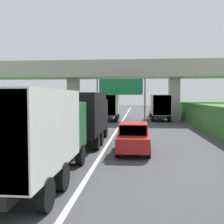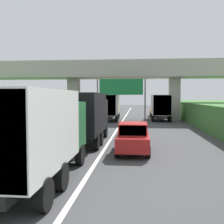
# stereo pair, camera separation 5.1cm
# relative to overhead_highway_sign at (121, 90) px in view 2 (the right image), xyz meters

# --- Properties ---
(lane_centre_stripe) EXTENTS (0.20, 95.46, 0.01)m
(lane_centre_stripe) POSITION_rel_overhead_highway_sign_xyz_m (0.00, -2.47, -4.00)
(lane_centre_stripe) COLOR white
(lane_centre_stripe) RESTS_ON ground
(overpass_bridge) EXTENTS (40.00, 4.80, 7.91)m
(overpass_bridge) POSITION_rel_overhead_highway_sign_xyz_m (0.00, 4.47, 1.98)
(overpass_bridge) COLOR #ADA89E
(overpass_bridge) RESTS_ON ground
(overhead_highway_sign) EXTENTS (5.88, 0.18, 5.41)m
(overhead_highway_sign) POSITION_rel_overhead_highway_sign_xyz_m (0.00, 0.00, 0.00)
(overhead_highway_sign) COLOR slate
(overhead_highway_sign) RESTS_ON ground
(truck_black) EXTENTS (2.44, 7.30, 3.44)m
(truck_black) POSITION_rel_overhead_highway_sign_xyz_m (-1.51, -13.92, -2.07)
(truck_black) COLOR black
(truck_black) RESTS_ON ground
(truck_green) EXTENTS (2.44, 7.30, 3.44)m
(truck_green) POSITION_rel_overhead_highway_sign_xyz_m (-1.63, -22.51, -2.07)
(truck_green) COLOR black
(truck_green) RESTS_ON ground
(truck_yellow) EXTENTS (2.44, 7.30, 3.44)m
(truck_yellow) POSITION_rel_overhead_highway_sign_xyz_m (-1.75, 3.51, -2.07)
(truck_yellow) COLOR black
(truck_yellow) RESTS_ON ground
(truck_white) EXTENTS (2.44, 7.30, 3.44)m
(truck_white) POSITION_rel_overhead_highway_sign_xyz_m (4.99, 4.52, -2.07)
(truck_white) COLOR black
(truck_white) RESTS_ON ground
(car_red) EXTENTS (1.86, 4.10, 1.72)m
(car_red) POSITION_rel_overhead_highway_sign_xyz_m (1.75, -16.71, -3.15)
(car_red) COLOR red
(car_red) RESTS_ON ground
(car_orange) EXTENTS (1.86, 4.10, 1.72)m
(car_orange) POSITION_rel_overhead_highway_sign_xyz_m (4.87, 11.33, -3.15)
(car_orange) COLOR orange
(car_orange) RESTS_ON ground
(construction_barrel_3) EXTENTS (0.57, 0.57, 0.90)m
(construction_barrel_3) POSITION_rel_overhead_highway_sign_xyz_m (-6.66, -12.16, -3.55)
(construction_barrel_3) COLOR orange
(construction_barrel_3) RESTS_ON ground
(construction_barrel_4) EXTENTS (0.57, 0.57, 0.90)m
(construction_barrel_4) POSITION_rel_overhead_highway_sign_xyz_m (-6.73, -8.28, -3.55)
(construction_barrel_4) COLOR orange
(construction_barrel_4) RESTS_ON ground
(construction_barrel_5) EXTENTS (0.57, 0.57, 0.90)m
(construction_barrel_5) POSITION_rel_overhead_highway_sign_xyz_m (-6.72, -4.40, -3.55)
(construction_barrel_5) COLOR orange
(construction_barrel_5) RESTS_ON ground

